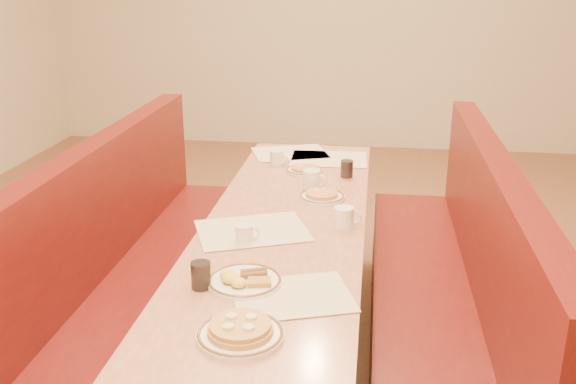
# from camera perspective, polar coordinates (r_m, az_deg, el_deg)

# --- Properties ---
(ground) EXTENTS (8.00, 8.00, 0.00)m
(ground) POSITION_cam_1_polar(r_m,az_deg,el_deg) (3.19, -0.20, -15.03)
(ground) COLOR #9E6647
(ground) RESTS_ON ground
(diner_table) EXTENTS (0.70, 2.50, 0.75)m
(diner_table) POSITION_cam_1_polar(r_m,az_deg,el_deg) (3.00, -0.21, -9.13)
(diner_table) COLOR black
(diner_table) RESTS_ON ground
(booth_left) EXTENTS (0.55, 2.50, 1.05)m
(booth_left) POSITION_cam_1_polar(r_m,az_deg,el_deg) (3.18, -13.55, -8.23)
(booth_left) COLOR #4C3326
(booth_left) RESTS_ON ground
(booth_right) EXTENTS (0.55, 2.50, 1.05)m
(booth_right) POSITION_cam_1_polar(r_m,az_deg,el_deg) (3.00, 13.98, -9.98)
(booth_right) COLOR #4C3326
(booth_right) RESTS_ON ground
(placemat_near_left) EXTENTS (0.55, 0.49, 0.00)m
(placemat_near_left) POSITION_cam_1_polar(r_m,az_deg,el_deg) (2.71, -3.19, -3.44)
(placemat_near_left) COLOR beige
(placemat_near_left) RESTS_ON diner_table
(placemat_near_right) EXTENTS (0.47, 0.41, 0.00)m
(placemat_near_right) POSITION_cam_1_polar(r_m,az_deg,el_deg) (2.20, 0.38, -9.22)
(placemat_near_right) COLOR beige
(placemat_near_right) RESTS_ON diner_table
(placemat_far_left) EXTENTS (0.51, 0.44, 0.00)m
(placemat_far_left) POSITION_cam_1_polar(r_m,az_deg,el_deg) (3.83, 0.17, 3.51)
(placemat_far_left) COLOR beige
(placemat_far_left) RESTS_ON diner_table
(placemat_far_right) EXTENTS (0.44, 0.34, 0.00)m
(placemat_far_right) POSITION_cam_1_polar(r_m,az_deg,el_deg) (3.72, 3.65, 2.96)
(placemat_far_right) COLOR beige
(placemat_far_right) RESTS_ON diner_table
(pancake_plate) EXTENTS (0.27, 0.27, 0.06)m
(pancake_plate) POSITION_cam_1_polar(r_m,az_deg,el_deg) (1.98, -4.27, -12.29)
(pancake_plate) COLOR white
(pancake_plate) RESTS_ON diner_table
(eggs_plate) EXTENTS (0.26, 0.26, 0.05)m
(eggs_plate) POSITION_cam_1_polar(r_m,az_deg,el_deg) (2.28, -3.96, -7.85)
(eggs_plate) COLOR white
(eggs_plate) RESTS_ON diner_table
(extra_plate_mid) EXTENTS (0.22, 0.22, 0.04)m
(extra_plate_mid) POSITION_cam_1_polar(r_m,az_deg,el_deg) (3.08, 3.01, -0.35)
(extra_plate_mid) COLOR white
(extra_plate_mid) RESTS_ON diner_table
(extra_plate_far) EXTENTS (0.20, 0.20, 0.04)m
(extra_plate_far) POSITION_cam_1_polar(r_m,az_deg,el_deg) (3.48, 1.44, 1.99)
(extra_plate_far) COLOR white
(extra_plate_far) RESTS_ON diner_table
(coffee_mug_a) EXTENTS (0.12, 0.08, 0.09)m
(coffee_mug_a) POSITION_cam_1_polar(r_m,az_deg,el_deg) (2.74, 5.05, -2.24)
(coffee_mug_a) COLOR white
(coffee_mug_a) RESTS_ON diner_table
(coffee_mug_b) EXTENTS (0.10, 0.07, 0.08)m
(coffee_mug_b) POSITION_cam_1_polar(r_m,az_deg,el_deg) (2.60, -3.87, -3.69)
(coffee_mug_b) COLOR white
(coffee_mug_b) RESTS_ON diner_table
(coffee_mug_c) EXTENTS (0.12, 0.09, 0.09)m
(coffee_mug_c) POSITION_cam_1_polar(r_m,az_deg,el_deg) (3.22, 2.19, 1.16)
(coffee_mug_c) COLOR white
(coffee_mug_c) RESTS_ON diner_table
(coffee_mug_d) EXTENTS (0.11, 0.08, 0.08)m
(coffee_mug_d) POSITION_cam_1_polar(r_m,az_deg,el_deg) (3.59, -0.96, 3.07)
(coffee_mug_d) COLOR white
(coffee_mug_d) RESTS_ON diner_table
(soda_tumbler_near) EXTENTS (0.07, 0.07, 0.10)m
(soda_tumbler_near) POSITION_cam_1_polar(r_m,az_deg,el_deg) (2.26, -7.75, -7.36)
(soda_tumbler_near) COLOR black
(soda_tumbler_near) RESTS_ON diner_table
(soda_tumbler_mid) EXTENTS (0.07, 0.07, 0.09)m
(soda_tumbler_mid) POSITION_cam_1_polar(r_m,az_deg,el_deg) (3.40, 5.25, 2.07)
(soda_tumbler_mid) COLOR black
(soda_tumbler_mid) RESTS_ON diner_table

